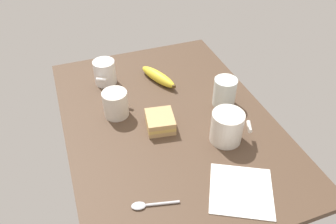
% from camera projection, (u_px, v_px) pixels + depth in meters
% --- Properties ---
extents(tabletop, '(0.90, 0.64, 0.02)m').
position_uv_depth(tabletop, '(168.00, 122.00, 1.06)').
color(tabletop, '#4C3828').
rests_on(tabletop, ground).
extents(coffee_mug_black, '(0.10, 0.08, 0.09)m').
position_uv_depth(coffee_mug_black, '(105.00, 72.00, 1.18)').
color(coffee_mug_black, white).
rests_on(coffee_mug_black, tabletop).
extents(coffee_mug_milky, '(0.10, 0.09, 0.09)m').
position_uv_depth(coffee_mug_milky, '(116.00, 103.00, 1.04)').
color(coffee_mug_milky, silver).
rests_on(coffee_mug_milky, tabletop).
extents(coffee_mug_spare, '(0.09, 0.12, 0.10)m').
position_uv_depth(coffee_mug_spare, '(227.00, 127.00, 0.95)').
color(coffee_mug_spare, silver).
rests_on(coffee_mug_spare, tabletop).
extents(sandwich_main, '(0.10, 0.10, 0.04)m').
position_uv_depth(sandwich_main, '(160.00, 122.00, 1.01)').
color(sandwich_main, tan).
rests_on(sandwich_main, tabletop).
extents(glass_of_milk, '(0.07, 0.07, 0.10)m').
position_uv_depth(glass_of_milk, '(224.00, 93.00, 1.09)').
color(glass_of_milk, silver).
rests_on(glass_of_milk, tabletop).
extents(banana, '(0.17, 0.10, 0.04)m').
position_uv_depth(banana, '(158.00, 77.00, 1.20)').
color(banana, yellow).
rests_on(banana, tabletop).
extents(spoon, '(0.04, 0.12, 0.01)m').
position_uv_depth(spoon, '(148.00, 205.00, 0.81)').
color(spoon, silver).
rests_on(spoon, tabletop).
extents(paper_napkin, '(0.21, 0.21, 0.00)m').
position_uv_depth(paper_napkin, '(241.00, 191.00, 0.84)').
color(paper_napkin, white).
rests_on(paper_napkin, tabletop).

